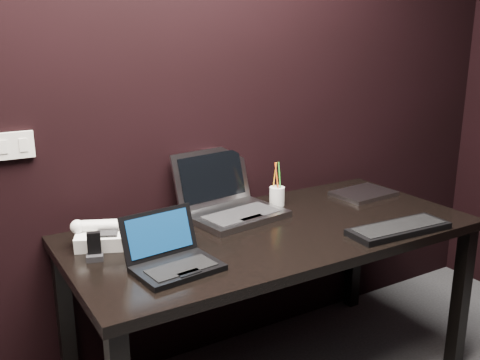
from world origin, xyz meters
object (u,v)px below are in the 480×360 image
desk (274,245)px  desk_phone (103,234)px  mobile_phone (94,249)px  pen_cup (277,195)px  ext_keyboard (399,229)px  netbook (172,258)px  silver_laptop (230,204)px  closed_laptop (363,193)px

desk → desk_phone: bearing=164.5°
desk → mobile_phone: bearing=174.5°
desk → pen_cup: size_ratio=8.16×
desk_phone → ext_keyboard: bearing=-24.3°
desk_phone → mobile_phone: 0.13m
ext_keyboard → desk_phone: desk_phone is taller
ext_keyboard → desk_phone: (-1.07, 0.48, 0.03)m
ext_keyboard → desk_phone: bearing=155.7°
netbook → pen_cup: pen_cup is taller
ext_keyboard → mobile_phone: 1.20m
silver_laptop → mobile_phone: silver_laptop is taller
netbook → desk_phone: netbook is taller
desk_phone → silver_laptop: bearing=4.7°
netbook → silver_laptop: silver_laptop is taller
netbook → mobile_phone: netbook is taller
netbook → closed_laptop: (1.17, 0.29, -0.03)m
ext_keyboard → pen_cup: (-0.23, 0.54, 0.03)m
mobile_phone → pen_cup: 0.93m
netbook → closed_laptop: size_ratio=1.01×
silver_laptop → mobile_phone: bearing=-166.1°
desk → ext_keyboard: size_ratio=3.76×
silver_laptop → pen_cup: (0.26, 0.01, -0.00)m
pen_cup → silver_laptop: bearing=-177.8°
desk → closed_laptop: bearing=13.0°
closed_laptop → mobile_phone: 1.38m
ext_keyboard → pen_cup: 0.59m
netbook → desk_phone: (-0.14, 0.32, 0.01)m
netbook → desk: bearing=15.0°
desk_phone → pen_cup: (0.85, 0.06, 0.01)m
ext_keyboard → pen_cup: size_ratio=2.17×
netbook → ext_keyboard: size_ratio=0.68×
closed_laptop → desk_phone: (-1.31, 0.04, 0.03)m
netbook → pen_cup: bearing=28.4°
pen_cup → ext_keyboard: bearing=-67.2°
ext_keyboard → desk: bearing=143.8°
netbook → closed_laptop: bearing=13.9°
desk → desk_phone: 0.70m
netbook → silver_laptop: 0.58m
desk → pen_cup: (0.18, 0.24, 0.13)m
mobile_phone → silver_laptop: bearing=13.9°
desk → closed_laptop: size_ratio=5.55×
silver_laptop → pen_cup: bearing=2.2°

